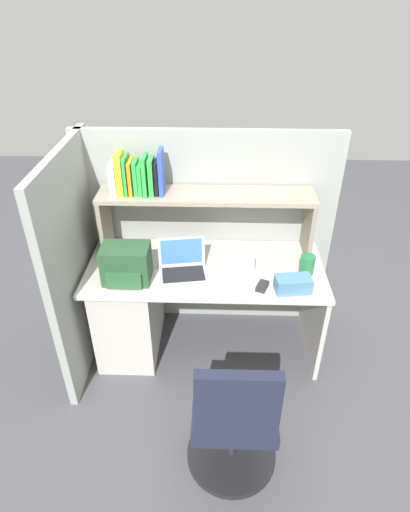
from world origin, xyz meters
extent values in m
plane|color=#4C4C51|center=(0.00, 0.00, 0.00)|extent=(8.00, 8.00, 0.00)
cube|color=beige|center=(0.00, 0.00, 0.71)|extent=(1.60, 0.70, 0.03)
cube|color=beige|center=(-0.55, 0.00, 0.35)|extent=(0.40, 0.64, 0.70)
cube|color=beige|center=(0.78, 0.00, 0.35)|extent=(0.03, 0.64, 0.70)
cube|color=#939991|center=(0.00, 0.38, 0.78)|extent=(1.84, 0.05, 1.55)
cube|color=#939991|center=(-0.85, -0.05, 0.78)|extent=(0.05, 1.06, 1.55)
cube|color=gray|center=(-0.70, 0.20, 0.94)|extent=(0.03, 0.28, 0.42)
cube|color=gray|center=(0.70, 0.20, 0.94)|extent=(0.03, 0.28, 0.42)
cube|color=gray|center=(0.00, 0.20, 1.17)|extent=(1.44, 0.28, 0.03)
cube|color=white|center=(-0.60, 0.21, 1.28)|extent=(0.04, 0.17, 0.20)
cube|color=yellow|center=(-0.55, 0.20, 1.32)|extent=(0.04, 0.15, 0.28)
cube|color=green|center=(-0.52, 0.21, 1.30)|extent=(0.02, 0.17, 0.25)
cube|color=orange|center=(-0.48, 0.20, 1.29)|extent=(0.02, 0.17, 0.22)
cube|color=green|center=(-0.45, 0.19, 1.29)|extent=(0.03, 0.13, 0.23)
cube|color=green|center=(-0.42, 0.21, 1.28)|extent=(0.03, 0.17, 0.20)
cube|color=green|center=(-0.39, 0.19, 1.31)|extent=(0.03, 0.16, 0.26)
cube|color=green|center=(-0.35, 0.20, 1.30)|extent=(0.03, 0.15, 0.24)
cube|color=black|center=(-0.32, 0.20, 1.29)|extent=(0.02, 0.14, 0.22)
cube|color=blue|center=(-0.29, 0.20, 1.33)|extent=(0.03, 0.15, 0.30)
cube|color=#B7BABF|center=(-0.14, -0.11, 0.74)|extent=(0.34, 0.27, 0.02)
cube|color=black|center=(-0.14, -0.12, 0.75)|extent=(0.30, 0.21, 0.00)
cube|color=#B7BABF|center=(-0.16, 0.01, 0.85)|extent=(0.31, 0.10, 0.20)
cube|color=#3F72CC|center=(-0.16, 0.00, 0.85)|extent=(0.28, 0.08, 0.16)
cube|color=#264C2D|center=(-0.50, -0.15, 0.85)|extent=(0.30, 0.20, 0.24)
cube|color=#2B5734|center=(-0.50, -0.26, 0.80)|extent=(0.22, 0.04, 0.11)
cube|color=#262628|center=(0.37, -0.23, 0.75)|extent=(0.09, 0.12, 0.03)
cylinder|color=white|center=(0.29, -0.02, 0.78)|extent=(0.08, 0.08, 0.10)
cube|color=teal|center=(0.55, -0.24, 0.78)|extent=(0.23, 0.15, 0.10)
cylinder|color=#26723F|center=(0.67, -0.05, 0.80)|extent=(0.10, 0.10, 0.13)
cylinder|color=black|center=(0.18, -0.91, 0.02)|extent=(0.52, 0.52, 0.04)
cylinder|color=#262628|center=(0.18, -0.91, 0.24)|extent=(0.05, 0.05, 0.41)
cube|color=#1E2338|center=(0.18, -0.91, 0.45)|extent=(0.44, 0.44, 0.08)
cube|color=#1E2338|center=(0.18, -1.11, 0.71)|extent=(0.40, 0.06, 0.44)
camera|label=1|loc=(0.08, -2.38, 2.38)|focal=30.06mm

